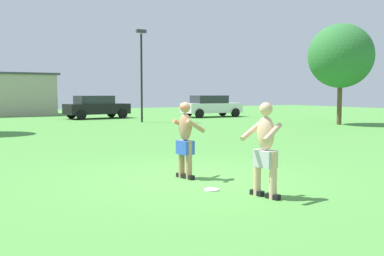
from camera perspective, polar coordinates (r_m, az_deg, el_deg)
ground_plane at (r=9.54m, az=0.22°, el=-6.40°), size 80.00×80.00×0.00m
player_with_cap at (r=9.42m, az=-0.83°, el=-1.15°), size 0.62×0.69×1.62m
player_in_gray at (r=7.82m, az=9.27°, el=-2.49°), size 0.62×0.71×1.64m
frisbee at (r=8.41m, az=2.49°, el=-7.83°), size 0.28×0.28×0.03m
car_black_near_post at (r=31.72m, az=-12.06°, el=2.68°), size 4.45×2.36×1.58m
car_white_far_end at (r=33.06m, az=2.41°, el=2.84°), size 4.38×2.18×1.58m
lamp_post at (r=27.35m, az=-6.43°, el=7.89°), size 0.60×0.24×5.54m
tree_right_field at (r=26.58m, az=18.35°, el=8.66°), size 3.59×3.59×5.60m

